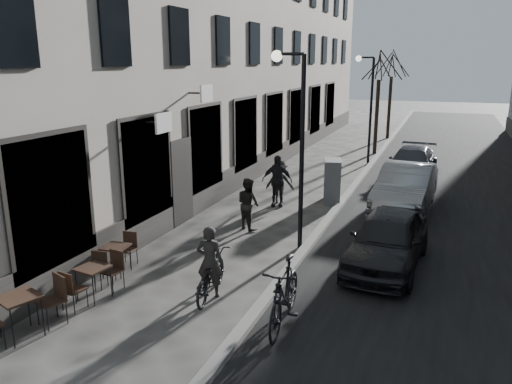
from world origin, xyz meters
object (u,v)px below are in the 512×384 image
Objects in this scene: tree_far at (392,64)px; bicycle at (210,275)px; streetlamp_far at (368,98)px; car_mid at (406,188)px; streetlamp_near at (296,129)px; utility_cabinet at (332,181)px; tree_near at (380,65)px; car_near at (388,239)px; bistro_set_a at (20,312)px; bistro_set_b at (94,279)px; bistro_set_c at (116,257)px; moped at (284,294)px; pedestrian_near at (248,204)px; pedestrian_mid at (280,182)px; car_far at (412,163)px; pedestrian_far at (277,181)px.

bicycle is (-0.90, -24.37, -4.19)m from tree_far.
car_mid is (2.47, -7.31, -2.41)m from streetlamp_far.
streetlamp_near reaches higher than utility_cabinet.
streetlamp_far is 15.63m from bicycle.
tree_near reaches higher than car_near.
tree_near reaches higher than bistro_set_a.
bistro_set_c is (-0.34, 1.24, -0.02)m from bistro_set_b.
tree_near is at bearing 76.03° from utility_cabinet.
tree_near reaches higher than streetlamp_near.
tree_far is 2.69× the size of moped.
pedestrian_near is 4.39m from car_near.
utility_cabinet is 8.14m from bicycle.
bistro_set_a is at bearing -90.14° from bistro_set_b.
streetlamp_near reaches higher than pedestrian_near.
tree_near is 3.46× the size of bistro_set_a.
tree_far reaches higher than moped.
streetlamp_near is 3.28× the size of pedestrian_near.
car_far is at bearing -132.29° from pedestrian_mid.
bistro_set_a is 3.64m from bicycle.
utility_cabinet is 1.00× the size of pedestrian_mid.
bistro_set_c is 0.90× the size of pedestrian_near.
pedestrian_near is at bearing 165.50° from car_near.
streetlamp_near is 1.27× the size of car_near.
bistro_set_c is (-3.37, -15.13, -2.74)m from streetlamp_far.
car_mid reaches higher than car_far.
bistro_set_b is 1.29m from bistro_set_c.
bistro_set_a is at bearing -113.90° from car_mid.
streetlamp_near is 0.89× the size of tree_near.
moped is at bearing -108.13° from car_near.
pedestrian_far is 0.40× the size of car_far.
tree_near is 11.29m from car_mid.
pedestrian_near is (-1.76, -14.02, -3.89)m from tree_near.
tree_far is at bearing 105.49° from car_far.
pedestrian_far is (-1.74, -11.42, -3.78)m from tree_near.
pedestrian_near is (-1.69, 0.98, -2.38)m from streetlamp_near.
bistro_set_b is 9.59m from utility_cabinet.
car_mid is (2.49, -0.03, -0.01)m from utility_cabinet.
pedestrian_near is 0.73× the size of moped.
streetlamp_near reaches higher than pedestrian_far.
car_far is at bearing 90.17° from bistro_set_a.
bicycle is at bearing -134.09° from car_near.
pedestrian_near reaches higher than car_near.
bistro_set_a is at bearing 73.70° from pedestrian_mid.
pedestrian_mid is (1.34, 8.33, 0.33)m from bistro_set_b.
streetlamp_far is 4.14m from car_far.
pedestrian_mid is 0.34× the size of car_far.
utility_cabinet is 0.35× the size of car_far.
tree_near is at bearing 68.90° from pedestrian_far.
pedestrian_far is 7.30m from car_far.
tree_near is at bearing 107.36° from car_mid.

